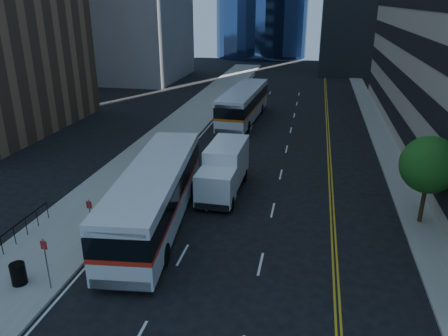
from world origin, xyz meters
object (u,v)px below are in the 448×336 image
object	(u,v)px
street_tree	(429,165)
bus_rear	(244,104)
box_truck	(224,169)
trash_can	(18,274)
bus_front	(156,194)

from	to	relation	value
street_tree	bus_rear	xyz separation A→B (m)	(-13.72, 20.59, -1.78)
street_tree	box_truck	bearing A→B (deg)	170.37
street_tree	trash_can	world-z (taller)	street_tree
street_tree	box_truck	size ratio (longest dim) A/B	0.77
bus_rear	box_truck	distance (m)	18.63
street_tree	trash_can	bearing A→B (deg)	-152.28
street_tree	bus_front	size ratio (longest dim) A/B	0.37
box_truck	trash_can	xyz separation A→B (m)	(-6.97, -12.00, -1.02)
box_truck	trash_can	bearing A→B (deg)	-119.23
street_tree	bus_rear	world-z (taller)	street_tree
bus_rear	trash_can	xyz separation A→B (m)	(-5.24, -30.56, -1.20)
bus_front	trash_can	distance (m)	8.08
bus_front	trash_can	bearing A→B (deg)	-127.08
bus_rear	bus_front	bearing A→B (deg)	-89.87
box_truck	trash_can	size ratio (longest dim) A/B	6.57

